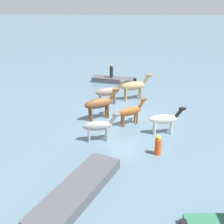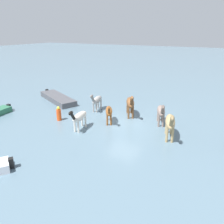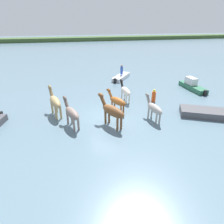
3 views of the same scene
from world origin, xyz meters
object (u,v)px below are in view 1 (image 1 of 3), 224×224
Objects in this scene: horse_dun_straggler at (165,119)px; person_helmsman_aft at (111,71)px; horse_chestnut_trailing at (134,86)px; horse_lead at (100,103)px; boat_dinghy_port at (114,81)px; buoy_channel_marker at (158,146)px; horse_pinto_flank at (131,111)px; boat_launch_far at (77,192)px; horse_gray_outer at (109,92)px; horse_dark_mare at (99,126)px.

person_helmsman_aft reaches higher than horse_dun_straggler.
person_helmsman_aft is (-4.53, -1.94, -0.02)m from horse_chestnut_trailing.
horse_chestnut_trailing is (-5.95, -1.57, 0.18)m from horse_dun_straggler.
boat_dinghy_port is (-8.32, 0.78, -0.97)m from horse_lead.
buoy_channel_marker is (2.45, -0.68, -0.45)m from horse_dun_straggler.
boat_launch_far is (7.21, -2.56, -0.75)m from horse_pinto_flank.
boat_dinghy_port is 16.44m from boat_launch_far.
horse_gray_outer is at bearing 20.33° from boat_launch_far.
horse_gray_outer is 0.43× the size of boat_launch_far.
horse_chestnut_trailing is (-1.15, 2.01, 0.11)m from horse_gray_outer.
buoy_channel_marker is (3.71, 1.34, -0.42)m from horse_pinto_flank.
horse_chestnut_trailing is 0.48× the size of boat_launch_far.
horse_pinto_flank reaches higher than boat_dinghy_port.
horse_pinto_flank is at bearing -86.15° from horse_gray_outer.
horse_dark_mare reaches higher than buoy_channel_marker.
person_helmsman_aft is 1.04× the size of buoy_channel_marker.
horse_pinto_flank is at bearing 141.82° from horse_dun_straggler.
horse_dun_straggler reaches higher than horse_pinto_flank.
horse_dark_mare is 0.41× the size of boat_launch_far.
horse_chestnut_trailing is 8.46m from buoy_channel_marker.
horse_dark_mare is 3.61m from buoy_channel_marker.
horse_pinto_flank is 4.71m from horse_chestnut_trailing.
horse_lead is (-2.12, -4.07, 0.17)m from horse_dun_straggler.
horse_chestnut_trailing is 4.91m from boat_dinghy_port.
horse_pinto_flank is 3.97m from buoy_channel_marker.
horse_gray_outer reaches higher than horse_dun_straggler.
boat_launch_far reaches higher than boat_dinghy_port.
boat_dinghy_port is at bearing 94.88° from horse_chestnut_trailing.
horse_lead is (-0.86, -2.05, 0.20)m from horse_pinto_flank.
horse_chestnut_trailing is at bearing 62.48° from horse_dark_mare.
horse_lead is 2.12× the size of person_helmsman_aft.
boat_dinghy_port is 3.77× the size of buoy_channel_marker.
horse_dark_mare is 0.52× the size of boat_dinghy_port.
boat_launch_far is (11.89, -3.02, -0.96)m from horse_chestnut_trailing.
horse_dun_straggler is 11.05m from person_helmsman_aft.
boat_launch_far is at bearing -121.83° from horse_lead.
horse_gray_outer reaches higher than boat_launch_far.
boat_launch_far is 5.25m from buoy_channel_marker.
horse_dun_straggler is at bearing 121.90° from boat_dinghy_port.
horse_gray_outer is 5.68m from person_helmsman_aft.
horse_gray_outer reaches higher than buoy_channel_marker.
horse_lead reaches higher than person_helmsman_aft.
horse_chestnut_trailing is at bearing 28.53° from horse_lead.
horse_lead reaches higher than boat_launch_far.
horse_chestnut_trailing is 12.31m from boat_launch_far.
horse_lead is 8.14m from boat_launch_far.
horse_lead is at bearing 83.80° from horse_dark_mare.
horse_dun_straggler is at bearing 18.50° from person_helmsman_aft.
horse_chestnut_trailing reaches higher than horse_dun_straggler.
buoy_channel_marker is (8.39, 0.89, -0.63)m from horse_chestnut_trailing.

